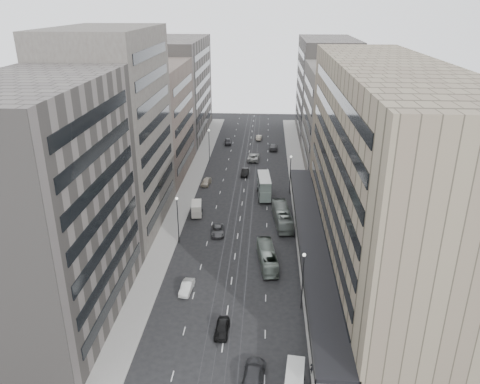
% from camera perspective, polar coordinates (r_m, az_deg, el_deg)
% --- Properties ---
extents(ground, '(220.00, 220.00, 0.00)m').
position_cam_1_polar(ground, '(68.40, -1.10, -11.22)').
color(ground, black).
rests_on(ground, ground).
extents(sidewalk_right, '(4.00, 125.00, 0.15)m').
position_cam_1_polar(sidewalk_right, '(101.85, 7.28, 0.39)').
color(sidewalk_right, gray).
rests_on(sidewalk_right, ground).
extents(sidewalk_left, '(4.00, 125.00, 0.15)m').
position_cam_1_polar(sidewalk_left, '(102.94, -6.16, 0.69)').
color(sidewalk_left, gray).
rests_on(sidewalk_left, ground).
extents(department_store, '(19.20, 60.00, 30.00)m').
position_cam_1_polar(department_store, '(70.76, 16.94, 2.49)').
color(department_store, '#7F745D').
rests_on(department_store, ground).
extents(building_right_mid, '(15.00, 28.00, 24.00)m').
position_cam_1_polar(building_right_mid, '(113.10, 12.00, 8.65)').
color(building_right_mid, '#4B4641').
rests_on(building_right_mid, ground).
extents(building_right_far, '(15.00, 32.00, 28.00)m').
position_cam_1_polar(building_right_far, '(141.86, 10.40, 12.31)').
color(building_right_far, '#605B56').
rests_on(building_right_far, ground).
extents(building_left_a, '(15.00, 28.00, 30.00)m').
position_cam_1_polar(building_left_a, '(59.90, -22.83, -1.89)').
color(building_left_a, '#605B56').
rests_on(building_left_a, ground).
extents(building_left_b, '(15.00, 26.00, 34.00)m').
position_cam_1_polar(building_left_b, '(82.86, -15.24, 7.00)').
color(building_left_b, '#4B4641').
rests_on(building_left_b, ground).
extents(building_left_c, '(15.00, 28.00, 25.00)m').
position_cam_1_polar(building_left_c, '(109.08, -10.70, 8.53)').
color(building_left_c, '#65574E').
rests_on(building_left_c, ground).
extents(building_left_d, '(15.00, 38.00, 28.00)m').
position_cam_1_polar(building_left_d, '(140.36, -7.58, 12.37)').
color(building_left_d, '#605B56').
rests_on(building_left_d, ground).
extents(lamp_right_near, '(0.44, 0.44, 8.32)m').
position_cam_1_polar(lamp_right_near, '(61.42, 7.69, -9.94)').
color(lamp_right_near, '#262628').
rests_on(lamp_right_near, ground).
extents(lamp_right_far, '(0.44, 0.44, 8.32)m').
position_cam_1_polar(lamp_right_far, '(97.57, 6.17, 2.67)').
color(lamp_right_far, '#262628').
rests_on(lamp_right_far, ground).
extents(lamp_left_near, '(0.44, 0.44, 8.32)m').
position_cam_1_polar(lamp_left_near, '(77.49, -7.62, -2.76)').
color(lamp_left_near, '#262628').
rests_on(lamp_left_near, ground).
extents(lamp_left_far, '(0.44, 0.44, 8.32)m').
position_cam_1_polar(lamp_left_far, '(117.36, -3.79, 6.15)').
color(lamp_left_far, '#262628').
rests_on(lamp_left_far, ground).
extents(bus_near, '(3.52, 9.90, 2.70)m').
position_cam_1_polar(bus_near, '(72.53, 3.36, -7.88)').
color(bus_near, gray).
rests_on(bus_near, ground).
extents(bus_far, '(3.73, 11.24, 3.07)m').
position_cam_1_polar(bus_far, '(85.23, 5.18, -2.95)').
color(bus_far, gray).
rests_on(bus_far, ground).
extents(double_decker, '(3.11, 8.46, 4.54)m').
position_cam_1_polar(double_decker, '(96.26, 2.96, 0.75)').
color(double_decker, slate).
rests_on(double_decker, ground).
extents(vw_microbus, '(2.49, 4.72, 2.44)m').
position_cam_1_polar(vw_microbus, '(52.62, 6.68, -21.68)').
color(vw_microbus, '#525759').
rests_on(vw_microbus, ground).
extents(panel_van, '(2.46, 4.34, 2.60)m').
position_cam_1_polar(panel_van, '(88.56, -5.32, -2.02)').
color(panel_van, beige).
rests_on(panel_van, ground).
extents(sedan_0, '(1.83, 4.23, 1.42)m').
position_cam_1_polar(sedan_0, '(59.48, -2.22, -16.26)').
color(sedan_0, black).
rests_on(sedan_0, ground).
extents(sedan_1, '(1.80, 4.23, 1.36)m').
position_cam_1_polar(sedan_1, '(67.03, -6.51, -11.46)').
color(sedan_1, silver).
rests_on(sedan_1, ground).
extents(sedan_2, '(2.66, 4.95, 1.32)m').
position_cam_1_polar(sedan_2, '(81.75, -2.74, -4.72)').
color(sedan_2, '#505053').
rests_on(sedan_2, ground).
extents(sedan_3, '(2.70, 5.64, 1.58)m').
position_cam_1_polar(sedan_3, '(53.71, 1.67, -21.23)').
color(sedan_3, '#28282B').
rests_on(sedan_3, ground).
extents(sedan_4, '(2.28, 4.48, 1.46)m').
position_cam_1_polar(sedan_4, '(103.41, -4.15, 1.26)').
color(sedan_4, '#C0B49F').
rests_on(sedan_4, ground).
extents(sedan_5, '(1.87, 4.68, 1.51)m').
position_cam_1_polar(sedan_5, '(108.94, 0.62, 2.44)').
color(sedan_5, black).
rests_on(sedan_5, ground).
extents(sedan_6, '(3.07, 6.22, 1.70)m').
position_cam_1_polar(sedan_6, '(119.45, 1.65, 4.29)').
color(sedan_6, '#B9B9B5').
rests_on(sedan_6, ground).
extents(sedan_7, '(2.35, 5.49, 1.58)m').
position_cam_1_polar(sedan_7, '(128.46, 4.04, 5.52)').
color(sedan_7, '#58585B').
rests_on(sedan_7, ground).
extents(sedan_8, '(2.35, 4.87, 1.60)m').
position_cam_1_polar(sedan_8, '(133.15, -1.49, 6.18)').
color(sedan_8, '#2B2B2E').
rests_on(sedan_8, ground).
extents(sedan_9, '(1.70, 4.33, 1.41)m').
position_cam_1_polar(sedan_9, '(137.77, 2.33, 6.68)').
color(sedan_9, '#B4AA95').
rests_on(sedan_9, ground).
extents(pedestrian, '(0.62, 0.42, 1.67)m').
position_cam_1_polar(pedestrian, '(54.62, 8.87, -20.37)').
color(pedestrian, black).
rests_on(pedestrian, sidewalk_right).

